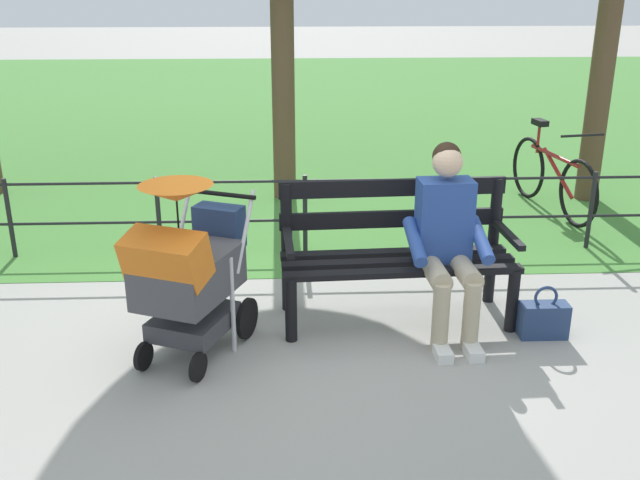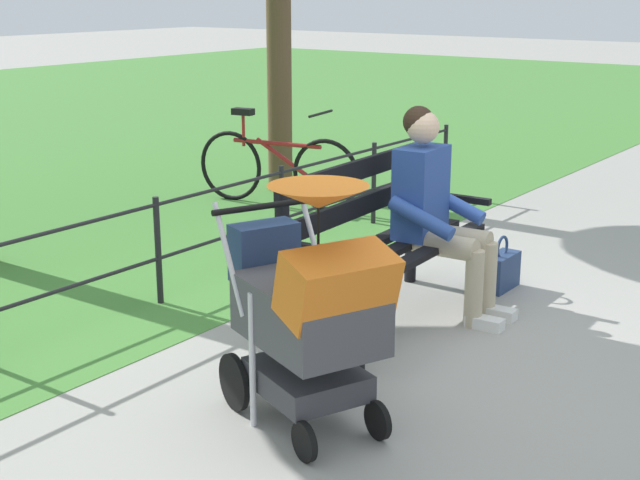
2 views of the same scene
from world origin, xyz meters
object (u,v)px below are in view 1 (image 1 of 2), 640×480
park_bench (396,246)px  bicycle (552,176)px  stroller (188,269)px  person_on_bench (447,236)px  handbag (543,319)px

park_bench → bicycle: park_bench is taller
bicycle → stroller: bearing=40.9°
park_bench → person_on_bench: 0.41m
person_on_bench → handbag: (-0.65, 0.15, -0.55)m
stroller → handbag: stroller is taller
handbag → bicycle: size_ratio=0.23×
park_bench → person_on_bench: (-0.30, 0.22, 0.15)m
person_on_bench → handbag: person_on_bench is taller
stroller → person_on_bench: bearing=-170.2°
person_on_bench → stroller: person_on_bench is taller
park_bench → stroller: (1.36, 0.51, 0.07)m
stroller → handbag: (-2.32, -0.14, -0.47)m
park_bench → handbag: bearing=158.6°
park_bench → stroller: stroller is taller
park_bench → stroller: 1.46m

